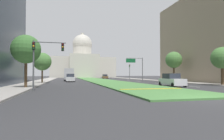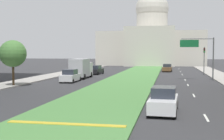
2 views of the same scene
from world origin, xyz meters
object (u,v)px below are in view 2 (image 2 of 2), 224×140
overhead_guide_sign (201,50)px  sedan_distant (96,70)px  traffic_light_far_right (204,57)px  sedan_midblock (70,76)px  street_tree_left_mid (13,54)px  box_truck_delivery (81,68)px  capitol_building (152,42)px  sedan_lead_stopped (164,101)px  sedan_far_horizon (167,68)px

overhead_guide_sign → sedan_distant: size_ratio=1.38×
traffic_light_far_right → sedan_midblock: bearing=-139.9°
traffic_light_far_right → street_tree_left_mid: bearing=-137.2°
sedan_midblock → traffic_light_far_right: bearing=40.1°
box_truck_delivery → street_tree_left_mid: bearing=-111.7°
capitol_building → sedan_distant: 48.01m
sedan_lead_stopped → box_truck_delivery: (-13.76, 26.51, 0.82)m
sedan_lead_stopped → sedan_midblock: 24.45m
sedan_midblock → sedan_distant: 15.70m
traffic_light_far_right → box_truck_delivery: size_ratio=0.81×
traffic_light_far_right → street_tree_left_mid: street_tree_left_mid is taller
traffic_light_far_right → sedan_far_horizon: traffic_light_far_right is taller
capitol_building → sedan_far_horizon: bearing=-81.5°
capitol_building → sedan_distant: (-7.98, -46.87, -6.69)m
overhead_guide_sign → sedan_distant: 21.15m
sedan_distant → sedan_midblock: bearing=-90.1°
sedan_midblock → sedan_distant: size_ratio=0.97×
overhead_guide_sign → sedan_lead_stopped: (-5.08, -26.71, -3.77)m
sedan_far_horizon → traffic_light_far_right: bearing=-53.4°
box_truck_delivery → sedan_midblock: bearing=-88.0°
street_tree_left_mid → sedan_lead_stopped: 23.54m
traffic_light_far_right → overhead_guide_sign: bearing=-98.6°
sedan_distant → sedan_far_horizon: (13.44, 10.40, -0.03)m
overhead_guide_sign → street_tree_left_mid: bearing=-151.5°
capitol_building → sedan_midblock: size_ratio=7.38×
sedan_lead_stopped → sedan_distant: bearing=110.5°
traffic_light_far_right → sedan_lead_stopped: size_ratio=1.10×
capitol_building → traffic_light_far_right: capitol_building is taller
sedan_distant → street_tree_left_mid: bearing=-103.4°
sedan_midblock → sedan_far_horizon: size_ratio=1.00×
sedan_far_horizon → sedan_lead_stopped: bearing=-89.9°
box_truck_delivery → capitol_building: bearing=81.7°
street_tree_left_mid → box_truck_delivery: size_ratio=0.91×
overhead_guide_sign → sedan_midblock: bearing=-161.1°
sedan_distant → box_truck_delivery: box_truck_delivery is taller
capitol_building → street_tree_left_mid: 70.55m
sedan_midblock → sedan_distant: bearing=89.9°
overhead_guide_sign → box_truck_delivery: 19.07m
traffic_light_far_right → sedan_lead_stopped: traffic_light_far_right is taller
overhead_guide_sign → box_truck_delivery: overhead_guide_sign is taller
overhead_guide_sign → street_tree_left_mid: (-23.93, -12.99, -0.52)m
traffic_light_far_right → street_tree_left_mid: (-25.53, -23.65, 0.78)m
traffic_light_far_right → sedan_far_horizon: size_ratio=1.15×
capitol_building → sedan_distant: size_ratio=7.13×
sedan_lead_stopped → box_truck_delivery: box_truck_delivery is taller
capitol_building → overhead_guide_sign: 57.28m
capitol_building → overhead_guide_sign: (10.61, -56.21, -2.89)m
street_tree_left_mid → sedan_far_horizon: (18.78, 32.73, -3.30)m
sedan_midblock → sedan_lead_stopped: bearing=-56.3°
box_truck_delivery → traffic_light_far_right: bearing=28.0°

